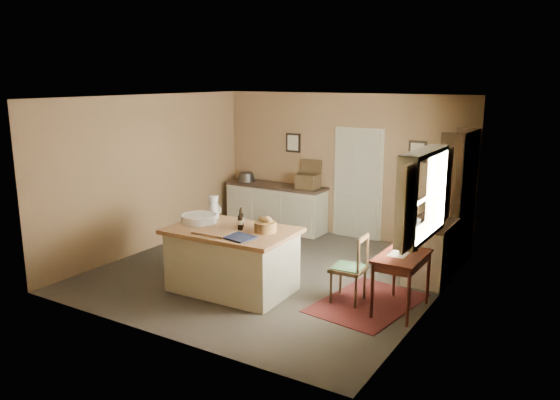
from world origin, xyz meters
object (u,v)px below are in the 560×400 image
Objects in this scene: writing_desk at (402,262)px; desk_chair at (348,269)px; shelving_unit at (460,199)px; right_cabinet at (432,250)px; sideboard at (276,205)px; work_island at (232,258)px.

writing_desk is 0.96× the size of desk_chair.
right_cabinet is at bearing -100.05° from shelving_unit.
writing_desk is at bearing -89.99° from right_cabinet.
sideboard reaches higher than right_cabinet.
desk_chair is at bearing -173.61° from writing_desk.
shelving_unit reaches higher than work_island.
sideboard is (-1.17, 3.10, -0.00)m from work_island.
work_island reaches higher than writing_desk.
desk_chair is at bearing 15.03° from work_island.
work_island is at bearing -166.26° from writing_desk.
work_island is 2.99m from right_cabinet.
shelving_unit is at bearing 86.02° from writing_desk.
sideboard is at bearing 175.43° from shelving_unit.
writing_desk is 2.29m from shelving_unit.
desk_chair is 1.61m from right_cabinet.
sideboard reaches higher than writing_desk.
sideboard is 1.90× the size of right_cabinet.
shelving_unit reaches higher than desk_chair.
work_island is at bearing -69.27° from sideboard.
work_island is 2.01× the size of writing_desk.
desk_chair is (1.59, 0.48, -0.02)m from work_island.
shelving_unit is at bearing 47.01° from work_island.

